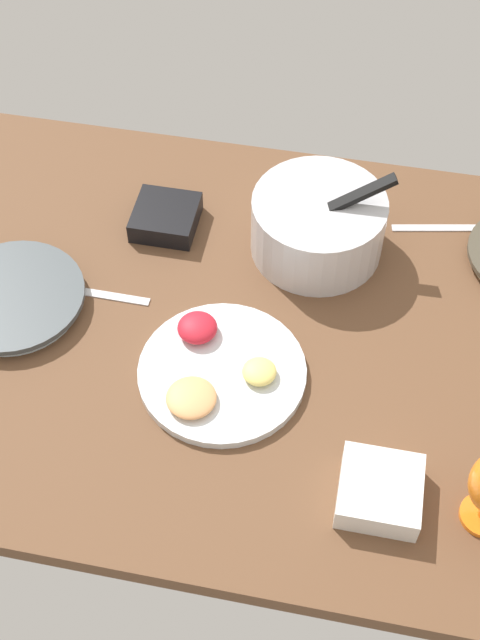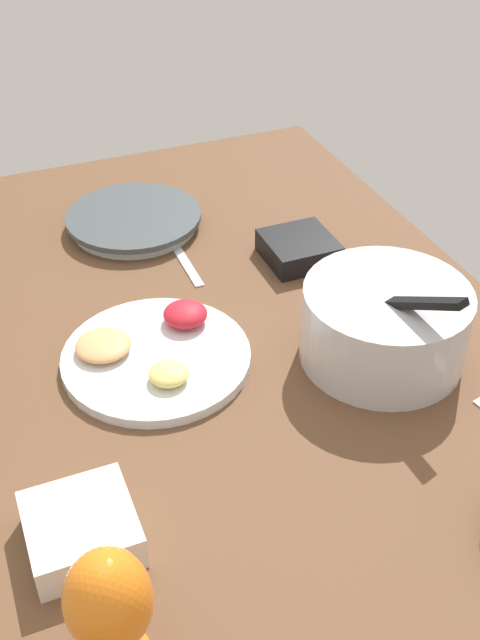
{
  "view_description": "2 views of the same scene",
  "coord_description": "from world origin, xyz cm",
  "views": [
    {
      "loc": [
        18.62,
        -98.62,
        132.57
      ],
      "look_at": [
        -0.12,
        -3.3,
        6.18
      ],
      "focal_mm": 47.94,
      "sensor_mm": 36.0,
      "label": 1
    },
    {
      "loc": [
        94.04,
        -36.02,
        83.72
      ],
      "look_at": [
        0.27,
        2.18,
        6.18
      ],
      "focal_mm": 43.36,
      "sensor_mm": 36.0,
      "label": 2
    }
  ],
  "objects": [
    {
      "name": "ground_plane",
      "position": [
        0.0,
        0.0,
        -2.0
      ],
      "size": [
        160.0,
        104.0,
        4.0
      ],
      "primitive_type": "cube",
      "color": "brown"
    },
    {
      "name": "dinner_plate_left",
      "position": [
        -45.68,
        -3.23,
        1.66
      ],
      "size": [
        28.29,
        28.29,
        3.19
      ],
      "color": "silver",
      "rests_on": "ground_plane"
    },
    {
      "name": "mixing_bowl",
      "position": [
        10.83,
        23.32,
        7.14
      ],
      "size": [
        28.17,
        27.25,
        19.87
      ],
      "color": "silver",
      "rests_on": "ground_plane"
    },
    {
      "name": "fruit_platter",
      "position": [
        -2.38,
        -12.0,
        1.4
      ],
      "size": [
        31.43,
        31.43,
        5.22
      ],
      "color": "silver",
      "rests_on": "ground_plane"
    },
    {
      "name": "hurricane_glass_orange",
      "position": [
        46.52,
        -31.41,
        11.39
      ],
      "size": [
        9.48,
        9.48,
        18.72
      ],
      "color": "orange",
      "rests_on": "ground_plane"
    },
    {
      "name": "square_bowl_white",
      "position": [
        29.12,
        -31.43,
        3.02
      ],
      "size": [
        13.65,
        13.65,
        5.43
      ],
      "color": "white",
      "rests_on": "ground_plane"
    },
    {
      "name": "square_bowl_black",
      "position": [
        -21.48,
        23.58,
        2.59
      ],
      "size": [
        13.23,
        13.23,
        4.66
      ],
      "color": "black",
      "rests_on": "ground_plane"
    },
    {
      "name": "fork_by_left_plate",
      "position": [
        -28.59,
        2.2,
        0.3
      ],
      "size": [
        18.02,
        1.98,
        0.6
      ],
      "primitive_type": "cube",
      "rotation": [
        0.0,
        0.0,
        -0.01
      ],
      "color": "silver",
      "rests_on": "ground_plane"
    }
  ]
}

